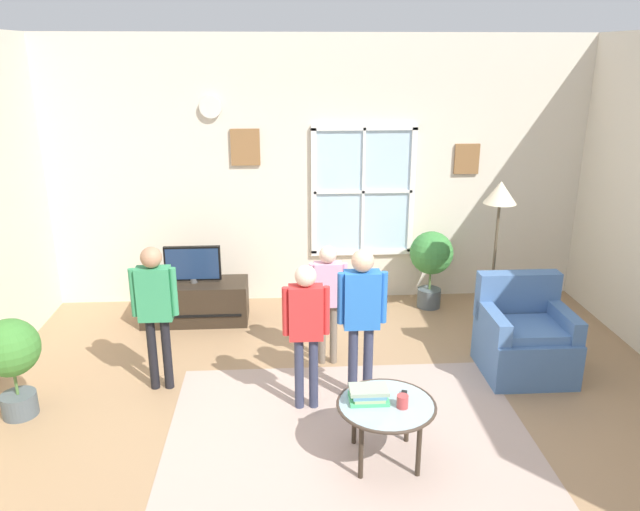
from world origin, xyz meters
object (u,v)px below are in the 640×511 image
(cup, at_px, (402,401))
(remote_near_books, at_px, (403,396))
(book_stack, at_px, (369,394))
(person_pink_shirt, at_px, (328,291))
(armchair, at_px, (524,338))
(coffee_table, at_px, (386,408))
(person_red_shirt, at_px, (306,321))
(potted_plant_by_window, at_px, (431,258))
(tv_stand, at_px, (195,302))
(television, at_px, (193,264))
(floor_lamp, at_px, (499,208))
(person_blue_shirt, at_px, (362,309))
(person_green_shirt, at_px, (155,302))
(potted_plant_corner, at_px, (11,355))

(cup, height_order, remote_near_books, cup)
(cup, bearing_deg, book_stack, 155.48)
(remote_near_books, xyz_separation_m, person_pink_shirt, (-0.44, 1.41, 0.26))
(cup, distance_m, remote_near_books, 0.13)
(armchair, relative_size, coffee_table, 1.23)
(armchair, height_order, cup, armchair)
(person_red_shirt, height_order, potted_plant_by_window, person_red_shirt)
(book_stack, xyz_separation_m, person_pink_shirt, (-0.18, 1.43, 0.22))
(tv_stand, distance_m, potted_plant_by_window, 2.66)
(coffee_table, distance_m, person_pink_shirt, 1.54)
(remote_near_books, bearing_deg, television, 126.36)
(coffee_table, height_order, floor_lamp, floor_lamp)
(floor_lamp, bearing_deg, person_blue_shirt, -141.14)
(tv_stand, relative_size, potted_plant_by_window, 1.27)
(person_blue_shirt, relative_size, floor_lamp, 0.83)
(remote_near_books, xyz_separation_m, person_blue_shirt, (-0.21, 0.74, 0.37))
(person_green_shirt, distance_m, potted_plant_corner, 1.16)
(remote_near_books, distance_m, person_red_shirt, 0.98)
(armchair, distance_m, person_red_shirt, 2.11)
(person_green_shirt, bearing_deg, coffee_table, -31.93)
(television, relative_size, potted_plant_corner, 0.71)
(television, relative_size, floor_lamp, 0.37)
(tv_stand, height_order, remote_near_books, remote_near_books)
(remote_near_books, height_order, person_red_shirt, person_red_shirt)
(potted_plant_corner, bearing_deg, cup, -15.16)
(book_stack, bearing_deg, person_pink_shirt, 97.31)
(armchair, height_order, person_red_shirt, person_red_shirt)
(tv_stand, distance_m, book_stack, 2.93)
(person_red_shirt, bearing_deg, potted_plant_corner, 179.27)
(book_stack, bearing_deg, floor_lamp, 51.94)
(armchair, height_order, coffee_table, armchair)
(floor_lamp, bearing_deg, armchair, -86.36)
(person_green_shirt, height_order, person_pink_shirt, person_green_shirt)
(person_blue_shirt, height_order, floor_lamp, floor_lamp)
(floor_lamp, bearing_deg, cup, -122.51)
(person_red_shirt, distance_m, person_blue_shirt, 0.46)
(cup, bearing_deg, potted_plant_by_window, 72.94)
(armchair, distance_m, potted_plant_corner, 4.35)
(armchair, bearing_deg, tv_stand, 157.36)
(television, height_order, cup, television)
(tv_stand, bearing_deg, person_blue_shirt, -47.17)
(television, xyz_separation_m, person_green_shirt, (-0.11, -1.41, 0.15))
(book_stack, xyz_separation_m, cup, (0.22, -0.10, -0.00))
(television, distance_m, floor_lamp, 3.20)
(coffee_table, bearing_deg, person_green_shirt, 148.07)
(tv_stand, height_order, potted_plant_by_window, potted_plant_by_window)
(potted_plant_corner, bearing_deg, potted_plant_by_window, 27.71)
(book_stack, xyz_separation_m, person_red_shirt, (-0.41, 0.67, 0.27))
(cup, distance_m, potted_plant_corner, 3.06)
(coffee_table, xyz_separation_m, remote_near_books, (0.13, 0.07, 0.04))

